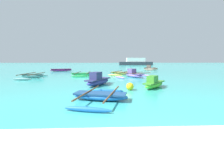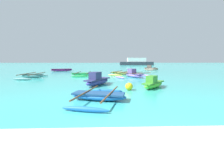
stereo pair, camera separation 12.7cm
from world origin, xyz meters
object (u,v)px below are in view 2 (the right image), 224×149
object	(u,v)px
moored_boat_5	(97,80)
distant_ferry	(136,62)
moored_boat_4	(33,76)
mooring_buoy_1	(129,86)
moored_boat_0	(153,84)
moored_boat_6	(133,74)
moored_boat_7	(83,74)
moored_boat_3	(151,68)
moored_boat_8	(99,96)
moored_boat_1	(62,70)
moored_boat_2	(121,73)

from	to	relation	value
moored_boat_5	distant_ferry	world-z (taller)	distant_ferry
moored_boat_4	distant_ferry	bearing A→B (deg)	66.64
distant_ferry	mooring_buoy_1	bearing A→B (deg)	-101.70
moored_boat_0	distant_ferry	size ratio (longest dim) A/B	0.17
moored_boat_6	mooring_buoy_1	world-z (taller)	moored_boat_6
moored_boat_7	distant_ferry	bearing A→B (deg)	70.27
moored_boat_0	moored_boat_3	distance (m)	19.53
moored_boat_5	moored_boat_7	world-z (taller)	moored_boat_5
distant_ferry	moored_boat_7	bearing A→B (deg)	-109.88
moored_boat_0	moored_boat_3	size ratio (longest dim) A/B	0.59
moored_boat_0	mooring_buoy_1	xyz separation A→B (m)	(-1.75, -0.70, -0.07)
moored_boat_5	moored_boat_8	xyz separation A→B (m)	(0.33, -4.31, -0.17)
moored_boat_1	moored_boat_6	xyz separation A→B (m)	(10.81, -9.66, 0.07)
moored_boat_8	mooring_buoy_1	world-z (taller)	mooring_buoy_1
moored_boat_2	moored_boat_4	xyz separation A→B (m)	(-9.89, -3.71, 0.04)
mooring_buoy_1	distant_ferry	xyz separation A→B (m)	(10.53, 50.88, 0.95)
moored_boat_4	moored_boat_8	size ratio (longest dim) A/B	1.01
mooring_buoy_1	distant_ferry	distance (m)	51.97
moored_boat_2	moored_boat_8	bearing A→B (deg)	-74.74
moored_boat_0	mooring_buoy_1	distance (m)	1.89
moored_boat_5	moored_boat_7	size ratio (longest dim) A/B	0.64
moored_boat_2	moored_boat_0	bearing A→B (deg)	-57.64
mooring_buoy_1	moored_boat_7	bearing A→B (deg)	114.42
moored_boat_3	moored_boat_5	distance (m)	19.75
moored_boat_2	moored_boat_4	world-z (taller)	moored_boat_4
moored_boat_3	moored_boat_8	xyz separation A→B (m)	(-8.92, -21.76, -0.13)
distant_ferry	moored_boat_0	bearing A→B (deg)	-99.93
moored_boat_1	moored_boat_8	world-z (taller)	moored_boat_1
moored_boat_0	moored_boat_4	size ratio (longest dim) A/B	0.57
moored_boat_6	moored_boat_7	distance (m)	6.40
moored_boat_7	distant_ferry	size ratio (longest dim) A/B	0.34
moored_boat_1	moored_boat_5	size ratio (longest dim) A/B	1.29
moored_boat_0	moored_boat_7	xyz separation A→B (m)	(-6.13, 8.94, -0.13)
moored_boat_0	moored_boat_3	world-z (taller)	moored_boat_3
moored_boat_0	distant_ferry	distance (m)	50.95
moored_boat_4	moored_boat_1	bearing A→B (deg)	90.28
moored_boat_1	moored_boat_2	world-z (taller)	moored_boat_1
moored_boat_2	moored_boat_1	bearing A→B (deg)	172.79
moored_boat_1	moored_boat_8	xyz separation A→B (m)	(7.46, -19.20, -0.05)
moored_boat_5	moored_boat_2	bearing A→B (deg)	12.28
moored_boat_7	distant_ferry	world-z (taller)	distant_ferry
moored_boat_3	moored_boat_8	world-z (taller)	moored_boat_3
moored_boat_1	moored_boat_5	xyz separation A→B (m)	(7.13, -14.89, 0.12)
moored_boat_3	moored_boat_4	xyz separation A→B (m)	(-16.51, -12.49, -0.09)
moored_boat_2	moored_boat_6	distance (m)	3.60
moored_boat_0	moored_boat_2	distance (m)	10.08
moored_boat_1	moored_boat_8	bearing A→B (deg)	-83.65
moored_boat_1	moored_boat_7	distance (m)	8.76
moored_boat_5	distant_ferry	bearing A→B (deg)	14.63
moored_boat_1	moored_boat_8	size ratio (longest dim) A/B	0.94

